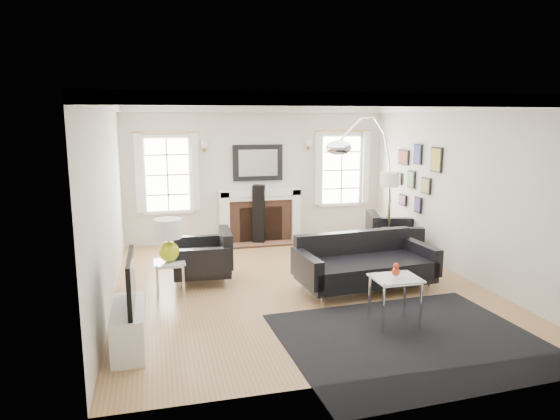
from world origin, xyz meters
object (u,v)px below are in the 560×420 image
object	(u,v)px
fireplace	(260,216)
armchair_right	(390,237)
arc_floor_lamp	(367,185)
gourd_lamp	(168,237)
armchair_left	(206,258)
coffee_table	(363,258)
sofa	(363,265)

from	to	relation	value
fireplace	armchair_right	bearing A→B (deg)	-38.75
fireplace	arc_floor_lamp	world-z (taller)	arc_floor_lamp
gourd_lamp	arc_floor_lamp	bearing A→B (deg)	9.64
fireplace	armchair_left	distance (m)	2.67
armchair_right	gourd_lamp	distance (m)	4.24
armchair_left	arc_floor_lamp	size ratio (longest dim) A/B	0.39
fireplace	coffee_table	bearing A→B (deg)	-69.87
fireplace	gourd_lamp	world-z (taller)	gourd_lamp
sofa	armchair_left	distance (m)	2.48
coffee_table	arc_floor_lamp	distance (m)	1.33
sofa	coffee_table	size ratio (longest dim) A/B	2.29
fireplace	armchair_right	xyz separation A→B (m)	(2.13, -1.71, -0.16)
fireplace	armchair_left	size ratio (longest dim) A/B	1.63
fireplace	sofa	distance (m)	3.37
sofa	gourd_lamp	world-z (taller)	gourd_lamp
armchair_right	gourd_lamp	bearing A→B (deg)	-165.46
fireplace	arc_floor_lamp	distance (m)	2.77
coffee_table	sofa	bearing A→B (deg)	-113.87
sofa	armchair_left	bearing A→B (deg)	157.49
gourd_lamp	arc_floor_lamp	distance (m)	3.45
coffee_table	arc_floor_lamp	world-z (taller)	arc_floor_lamp
armchair_left	arc_floor_lamp	bearing A→B (deg)	1.81
coffee_table	gourd_lamp	world-z (taller)	gourd_lamp
armchair_left	gourd_lamp	distance (m)	0.90
sofa	armchair_left	xyz separation A→B (m)	(-2.29, 0.95, 0.01)
fireplace	armchair_left	bearing A→B (deg)	-120.77
armchair_left	gourd_lamp	xyz separation A→B (m)	(-0.58, -0.48, 0.49)
sofa	armchair_left	world-z (taller)	sofa
fireplace	gourd_lamp	size ratio (longest dim) A/B	2.66
coffee_table	arc_floor_lamp	xyz separation A→B (m)	(0.35, 0.72, 1.07)
fireplace	arc_floor_lamp	size ratio (longest dim) A/B	0.63
sofa	coffee_table	distance (m)	0.35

